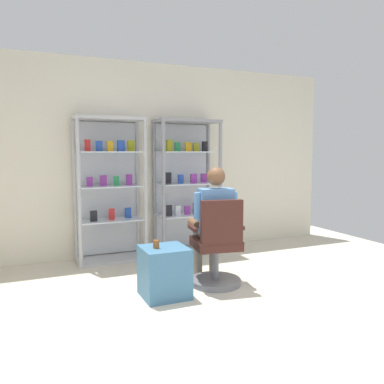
{
  "coord_description": "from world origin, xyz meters",
  "views": [
    {
      "loc": [
        -1.59,
        -2.42,
        1.45
      ],
      "look_at": [
        0.15,
        1.61,
        1.0
      ],
      "focal_mm": 36.51,
      "sensor_mm": 36.0,
      "label": 1
    }
  ],
  "objects_px": {
    "office_chair": "(217,250)",
    "storage_crate": "(164,272)",
    "seated_shopkeeper": "(213,219)",
    "display_cabinet_left": "(109,188)",
    "tea_glass": "(156,244)",
    "display_cabinet_right": "(186,186)"
  },
  "relations": [
    {
      "from": "display_cabinet_left",
      "to": "display_cabinet_right",
      "type": "distance_m",
      "value": 1.1
    },
    {
      "from": "display_cabinet_left",
      "to": "office_chair",
      "type": "bearing_deg",
      "value": -60.84
    },
    {
      "from": "office_chair",
      "to": "storage_crate",
      "type": "bearing_deg",
      "value": -174.07
    },
    {
      "from": "display_cabinet_left",
      "to": "storage_crate",
      "type": "bearing_deg",
      "value": -82.19
    },
    {
      "from": "storage_crate",
      "to": "display_cabinet_left",
      "type": "bearing_deg",
      "value": 97.81
    },
    {
      "from": "seated_shopkeeper",
      "to": "tea_glass",
      "type": "xyz_separation_m",
      "value": [
        -0.74,
        -0.23,
        -0.17
      ]
    },
    {
      "from": "tea_glass",
      "to": "display_cabinet_left",
      "type": "bearing_deg",
      "value": 94.75
    },
    {
      "from": "office_chair",
      "to": "display_cabinet_right",
      "type": "bearing_deg",
      "value": 80.36
    },
    {
      "from": "display_cabinet_left",
      "to": "tea_glass",
      "type": "relative_size",
      "value": 23.35
    },
    {
      "from": "display_cabinet_left",
      "to": "display_cabinet_right",
      "type": "xyz_separation_m",
      "value": [
        1.1,
        -0.0,
        -0.01
      ]
    },
    {
      "from": "display_cabinet_right",
      "to": "office_chair",
      "type": "height_order",
      "value": "display_cabinet_right"
    },
    {
      "from": "display_cabinet_right",
      "to": "storage_crate",
      "type": "height_order",
      "value": "display_cabinet_right"
    },
    {
      "from": "office_chair",
      "to": "tea_glass",
      "type": "xyz_separation_m",
      "value": [
        -0.71,
        -0.07,
        0.15
      ]
    },
    {
      "from": "display_cabinet_left",
      "to": "storage_crate",
      "type": "distance_m",
      "value": 1.75
    },
    {
      "from": "display_cabinet_left",
      "to": "tea_glass",
      "type": "bearing_deg",
      "value": -85.25
    },
    {
      "from": "storage_crate",
      "to": "tea_glass",
      "type": "xyz_separation_m",
      "value": [
        -0.08,
        -0.01,
        0.29
      ]
    },
    {
      "from": "storage_crate",
      "to": "display_cabinet_right",
      "type": "bearing_deg",
      "value": 60.73
    },
    {
      "from": "display_cabinet_left",
      "to": "storage_crate",
      "type": "xyz_separation_m",
      "value": [
        0.22,
        -1.58,
        -0.72
      ]
    },
    {
      "from": "display_cabinet_left",
      "to": "tea_glass",
      "type": "distance_m",
      "value": 1.64
    },
    {
      "from": "seated_shopkeeper",
      "to": "display_cabinet_right",
      "type": "bearing_deg",
      "value": 80.38
    },
    {
      "from": "office_chair",
      "to": "seated_shopkeeper",
      "type": "xyz_separation_m",
      "value": [
        0.03,
        0.16,
        0.32
      ]
    },
    {
      "from": "display_cabinet_right",
      "to": "display_cabinet_left",
      "type": "bearing_deg",
      "value": 179.99
    }
  ]
}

